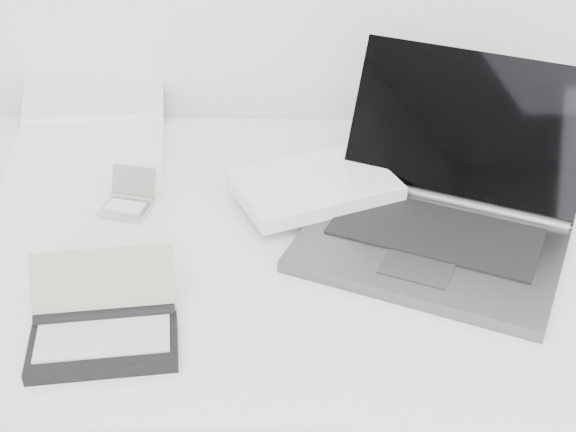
{
  "coord_description": "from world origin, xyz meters",
  "views": [
    {
      "loc": [
        -0.0,
        0.51,
        1.45
      ],
      "look_at": [
        -0.03,
        1.51,
        0.79
      ],
      "focal_mm": 50.0,
      "sensor_mm": 36.0,
      "label": 1
    }
  ],
  "objects_px": {
    "desk": "(307,258)",
    "netbook_open_white": "(91,129)",
    "laptop_large": "(406,205)",
    "palmtop_charcoal": "(104,329)"
  },
  "relations": [
    {
      "from": "desk",
      "to": "netbook_open_white",
      "type": "distance_m",
      "value": 0.52
    },
    {
      "from": "laptop_large",
      "to": "netbook_open_white",
      "type": "relative_size",
      "value": 1.55
    },
    {
      "from": "desk",
      "to": "netbook_open_white",
      "type": "xyz_separation_m",
      "value": [
        -0.41,
        0.31,
        0.07
      ]
    },
    {
      "from": "laptop_large",
      "to": "desk",
      "type": "bearing_deg",
      "value": -147.83
    },
    {
      "from": "netbook_open_white",
      "to": "palmtop_charcoal",
      "type": "xyz_separation_m",
      "value": [
        0.15,
        -0.56,
        -0.0
      ]
    },
    {
      "from": "laptop_large",
      "to": "palmtop_charcoal",
      "type": "xyz_separation_m",
      "value": [
        -0.42,
        -0.28,
        -0.02
      ]
    },
    {
      "from": "desk",
      "to": "palmtop_charcoal",
      "type": "distance_m",
      "value": 0.37
    },
    {
      "from": "laptop_large",
      "to": "netbook_open_white",
      "type": "xyz_separation_m",
      "value": [
        -0.57,
        0.28,
        -0.02
      ]
    },
    {
      "from": "desk",
      "to": "netbook_open_white",
      "type": "bearing_deg",
      "value": 143.54
    },
    {
      "from": "laptop_large",
      "to": "palmtop_charcoal",
      "type": "bearing_deg",
      "value": -123.91
    }
  ]
}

